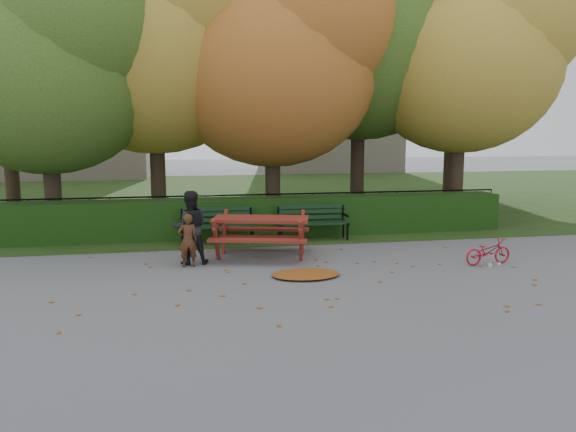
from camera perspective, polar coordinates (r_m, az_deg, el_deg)
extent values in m
plane|color=slate|center=(10.57, 1.30, -6.41)|extent=(90.00, 90.00, 0.00)
plane|color=#1D3112|center=(24.23, -5.74, 2.12)|extent=(90.00, 90.00, 0.00)
cube|color=#BBAA95|center=(36.92, -22.35, 15.43)|extent=(10.00, 7.00, 15.00)
cube|color=#BBAA95|center=(39.44, 4.15, 13.37)|extent=(9.00, 6.00, 12.00)
cube|color=black|center=(14.81, -2.39, -0.07)|extent=(13.00, 0.90, 1.00)
cube|color=black|center=(15.65, -2.82, -1.16)|extent=(14.00, 0.04, 0.04)
cube|color=black|center=(15.52, -2.84, 2.19)|extent=(14.00, 0.04, 0.04)
cylinder|color=black|center=(16.03, -26.49, -0.31)|extent=(0.03, 0.03, 1.00)
cylinder|color=black|center=(15.46, -13.90, 0.05)|extent=(0.03, 0.03, 1.00)
cylinder|color=black|center=(15.59, -2.83, 0.36)|extent=(0.03, 0.03, 1.00)
cylinder|color=black|center=(16.28, 7.68, 0.65)|extent=(0.03, 0.03, 1.00)
cylinder|color=black|center=(17.71, 18.49, 0.92)|extent=(0.03, 0.03, 1.00)
cylinder|color=black|center=(16.18, -22.80, 2.90)|extent=(0.44, 0.44, 2.62)
ellipsoid|color=#264D15|center=(16.18, -23.40, 12.85)|extent=(5.60, 5.60, 5.04)
sphere|color=#264D15|center=(15.48, -20.54, 17.94)|extent=(4.20, 4.20, 4.20)
cylinder|color=black|center=(17.02, -13.08, 4.49)|extent=(0.44, 0.44, 3.15)
ellipsoid|color=olive|center=(17.13, -13.48, 15.82)|extent=(6.40, 6.40, 5.76)
cylinder|color=black|center=(16.45, -1.57, 3.96)|extent=(0.44, 0.44, 2.80)
ellipsoid|color=#9C5621|center=(16.47, -1.61, 14.42)|extent=(6.00, 6.00, 5.40)
sphere|color=#9C5621|center=(16.15, 2.73, 19.37)|extent=(4.50, 4.50, 4.50)
cylinder|color=black|center=(18.40, 7.06, 5.49)|extent=(0.44, 0.44, 3.50)
ellipsoid|color=#264D15|center=(18.57, 7.28, 17.12)|extent=(6.80, 6.80, 6.12)
cylinder|color=black|center=(18.08, 16.72, 4.30)|extent=(0.44, 0.44, 2.97)
ellipsoid|color=olive|center=(18.14, 17.17, 14.39)|extent=(5.80, 5.80, 5.22)
sphere|color=olive|center=(18.19, 21.46, 18.32)|extent=(4.35, 4.35, 4.35)
cylinder|color=black|center=(20.22, -26.31, 4.70)|extent=(0.44, 0.44, 3.32)
ellipsoid|color=#9C5621|center=(20.34, -27.00, 14.75)|extent=(6.60, 6.60, 5.94)
cylinder|color=black|center=(22.44, 16.09, 5.33)|extent=(0.44, 0.44, 3.15)
ellipsoid|color=#264D15|center=(22.52, 16.46, 13.93)|extent=(6.00, 6.00, 5.40)
sphere|color=#264D15|center=(22.54, 20.01, 17.23)|extent=(4.50, 4.50, 4.50)
cube|color=black|center=(13.62, -7.12, -1.16)|extent=(1.80, 0.12, 0.04)
cube|color=black|center=(13.79, -7.17, -1.03)|extent=(1.80, 0.12, 0.04)
cube|color=black|center=(13.97, -7.22, -0.91)|extent=(1.80, 0.12, 0.04)
cube|color=black|center=(14.04, -7.26, -0.41)|extent=(1.80, 0.05, 0.10)
cube|color=black|center=(14.02, -7.27, 0.20)|extent=(1.80, 0.05, 0.10)
cube|color=black|center=(14.00, -7.28, 0.72)|extent=(1.80, 0.05, 0.10)
cube|color=black|center=(13.77, -10.70, -1.22)|extent=(0.05, 0.55, 0.06)
cube|color=black|center=(14.00, -10.74, -0.13)|extent=(0.05, 0.05, 0.41)
cylinder|color=black|center=(13.63, -10.67, -2.18)|extent=(0.05, 0.05, 0.44)
cylinder|color=black|center=(13.98, -10.68, -1.90)|extent=(0.05, 0.05, 0.44)
cube|color=black|center=(13.76, -10.73, -0.38)|extent=(0.05, 0.45, 0.04)
cube|color=black|center=(13.88, -3.67, -1.01)|extent=(0.05, 0.55, 0.06)
cube|color=black|center=(14.11, -3.82, 0.07)|extent=(0.05, 0.05, 0.41)
cylinder|color=black|center=(13.74, -3.56, -1.96)|extent=(0.05, 0.05, 0.44)
cylinder|color=black|center=(14.09, -3.75, -1.69)|extent=(0.05, 0.05, 0.44)
cube|color=black|center=(13.86, -3.69, -0.18)|extent=(0.05, 0.45, 0.04)
cube|color=black|center=(13.98, 2.74, -0.85)|extent=(1.80, 0.12, 0.04)
cube|color=black|center=(14.15, 2.57, -0.73)|extent=(1.80, 0.12, 0.04)
cube|color=black|center=(14.32, 2.40, -0.61)|extent=(1.80, 0.12, 0.04)
cube|color=black|center=(14.39, 2.32, -0.13)|extent=(1.80, 0.05, 0.10)
cube|color=black|center=(14.37, 2.32, 0.47)|extent=(1.80, 0.05, 0.10)
cube|color=black|center=(14.35, 2.33, 0.98)|extent=(1.80, 0.05, 0.10)
cube|color=black|center=(13.98, -0.82, -0.92)|extent=(0.05, 0.55, 0.06)
cube|color=black|center=(14.21, -1.02, 0.15)|extent=(0.05, 0.05, 0.41)
cylinder|color=black|center=(13.84, -0.69, -1.86)|extent=(0.05, 0.05, 0.44)
cylinder|color=black|center=(14.19, -0.95, -1.60)|extent=(0.05, 0.05, 0.44)
cube|color=black|center=(13.97, -0.84, -0.10)|extent=(0.05, 0.45, 0.04)
cube|color=black|center=(14.37, 5.86, -0.70)|extent=(0.05, 0.55, 0.06)
cube|color=black|center=(14.59, 5.57, 0.34)|extent=(0.05, 0.05, 0.41)
cylinder|color=black|center=(14.24, 6.06, -1.61)|extent=(0.05, 0.05, 0.44)
cylinder|color=black|center=(14.58, 5.65, -1.36)|extent=(0.05, 0.05, 0.44)
cube|color=black|center=(14.36, 5.85, 0.10)|extent=(0.05, 0.45, 0.04)
cube|color=maroon|center=(12.21, -2.78, -0.31)|extent=(2.20, 1.35, 0.07)
cube|color=maroon|center=(11.60, -3.14, -2.51)|extent=(2.06, 0.80, 0.06)
cube|color=maroon|center=(12.94, -2.42, -1.34)|extent=(2.06, 0.80, 0.06)
cube|color=maroon|center=(11.91, -7.30, -2.49)|extent=(0.22, 0.59, 1.00)
cube|color=maroon|center=(12.90, -6.44, -1.62)|extent=(0.22, 0.59, 1.00)
cube|color=maroon|center=(12.36, -6.88, -0.69)|extent=(0.46, 1.51, 0.07)
cube|color=maroon|center=(11.71, 1.29, -2.62)|extent=(0.22, 0.59, 1.00)
cube|color=maroon|center=(12.71, 1.49, -1.72)|extent=(0.22, 0.59, 1.00)
cube|color=maroon|center=(12.16, 1.40, -0.78)|extent=(0.46, 1.51, 0.07)
cube|color=maroon|center=(12.28, -2.76, -2.10)|extent=(1.78, 0.53, 0.07)
ellipsoid|color=brown|center=(10.75, 1.81, -5.90)|extent=(1.54, 1.29, 0.09)
imported|color=#472916|center=(11.55, -10.15, -2.45)|extent=(0.42, 0.30, 1.10)
imported|color=black|center=(11.77, -9.93, -1.16)|extent=(0.76, 0.60, 1.53)
imported|color=#B21027|center=(12.33, 19.66, -3.39)|extent=(1.11, 0.52, 0.56)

